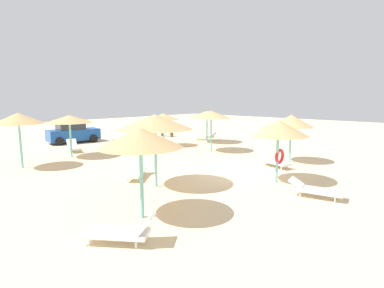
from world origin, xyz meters
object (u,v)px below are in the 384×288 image
Objects in this scene: parasol_7 at (18,119)px; parked_car at (73,133)px; parasol_4 at (69,119)px; bench_0 at (118,142)px; parasol_6 at (163,117)px; parasol_2 at (291,121)px; bench_1 at (167,133)px; lounger_2 at (274,161)px; parasol_3 at (207,114)px; lounger_3 at (206,136)px; lounger_0 at (314,189)px; lounger_5 at (121,231)px; parasol_5 at (140,138)px; parasol_0 at (278,129)px; lounger_1 at (137,171)px; lounger_4 at (73,147)px; parasol_8 at (211,115)px; parasol_1 at (155,122)px.

parked_car is (6.03, 6.88, -1.81)m from parasol_7.
parasol_4 reaches higher than bench_0.
parasol_4 is at bearing 171.79° from parasol_6.
parasol_2 reaches higher than bench_1.
lounger_2 is at bearing -45.30° from parasol_7.
parasol_3 is 1.66× the size of lounger_3.
lounger_5 is at bearing 162.79° from lounger_0.
lounger_5 is at bearing -145.75° from parasol_5.
bench_1 is at bearing 64.71° from lounger_0.
lounger_5 is at bearing 178.92° from parasol_0.
lounger_1 is 1.20× the size of bench_1.
parasol_0 reaches higher than parasol_4.
lounger_3 is 0.93× the size of lounger_4.
lounger_3 is at bearing 68.93° from parasol_2.
parasol_8 reaches higher than lounger_3.
parasol_1 is 8.24m from parasol_7.
parasol_8 reaches higher than parasol_6.
bench_1 is (7.33, 15.38, -2.04)m from parasol_0.
lounger_0 is 1.02× the size of lounger_4.
bench_1 is (10.95, 3.22, -2.04)m from parasol_4.
parked_car is at bearing 64.90° from lounger_4.
lounger_5 reaches higher than lounger_3.
bench_0 is 1.00× the size of bench_1.
lounger_0 reaches higher than bench_1.
parasol_4 is 11.42m from parasol_5.
parasol_7 is at bearing 109.27° from parasol_1.
parasol_5 is (-2.43, -2.25, -0.22)m from parasol_1.
lounger_5 is at bearing -146.46° from parasol_3.
parasol_5 is at bearing -145.70° from lounger_3.
bench_1 is (2.91, 13.87, -2.04)m from parasol_2.
parasol_5 is 1.00× the size of parasol_8.
bench_1 is (0.38, 5.38, -1.99)m from parasol_3.
parasol_4 is 1.45× the size of lounger_4.
parasol_0 is 14.43m from lounger_4.
parasol_0 is 6.59m from parasol_5.
lounger_4 is (1.01, 1.87, -2.07)m from parasol_4.
bench_0 is at bearing 117.91° from parasol_8.
parasol_8 reaches higher than lounger_2.
parasol_0 is 8.18m from lounger_5.
lounger_1 is at bearing 151.42° from lounger_2.
parasol_4 is at bearing 75.43° from parasol_5.
parasol_7 reaches higher than lounger_4.
lounger_2 is at bearing -59.23° from parasol_4.
lounger_5 is at bearing -140.17° from parasol_1.
parasol_8 is 0.67× the size of parked_car.
parasol_7 is 14.60m from lounger_0.
parasol_0 is at bearing -58.65° from parasol_7.
parasol_0 is at bearing -9.73° from parasol_5.
lounger_5 reaches higher than lounger_0.
parasol_4 is 2.96m from lounger_4.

